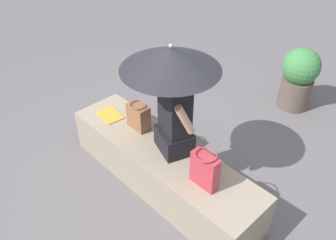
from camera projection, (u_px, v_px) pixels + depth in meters
ground_plane at (162, 184)px, 3.71m from camera, size 14.00×14.00×0.00m
stone_bench at (162, 167)px, 3.57m from camera, size 2.20×0.57×0.47m
person_seated at (175, 116)px, 3.21m from camera, size 0.51×0.38×0.90m
parasol at (171, 59)px, 2.94m from camera, size 0.87×0.87×1.05m
handbag_black at (205, 170)px, 2.98m from camera, size 0.25×0.19×0.34m
tote_bag_canvas at (139, 116)px, 3.63m from camera, size 0.23×0.17×0.29m
magazine at (110, 115)px, 3.87m from camera, size 0.30×0.23×0.01m
planter_far at (299, 77)px, 4.59m from camera, size 0.48×0.48×0.83m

